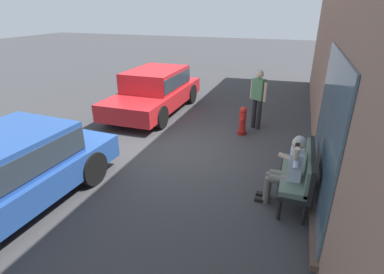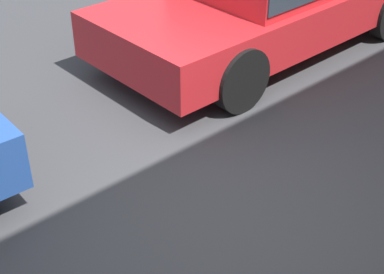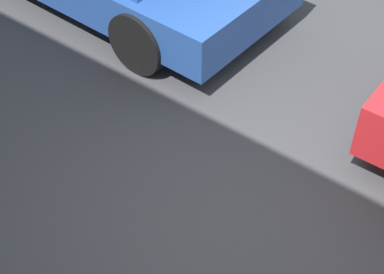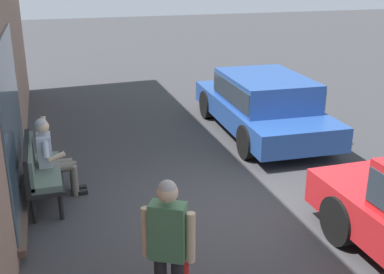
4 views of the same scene
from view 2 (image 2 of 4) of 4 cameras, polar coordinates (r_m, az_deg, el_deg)
name	(u,v)px [view 2 (image 2 of 4)]	position (r m, az deg, el deg)	size (l,w,h in m)	color
ground_plane	(220,208)	(4.83, 2.72, -6.93)	(60.00, 60.00, 0.00)	#38383A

